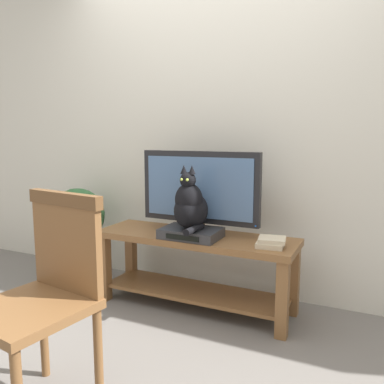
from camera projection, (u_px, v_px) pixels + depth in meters
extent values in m
plane|color=slate|center=(158.00, 345.00, 2.28)|extent=(12.00, 12.00, 0.00)
cube|color=beige|center=(224.00, 109.00, 2.99)|extent=(7.00, 0.12, 2.80)
cube|color=brown|center=(195.00, 238.00, 2.72)|extent=(1.40, 0.44, 0.04)
cube|color=brown|center=(105.00, 268.00, 2.88)|extent=(0.07, 0.07, 0.48)
cube|color=brown|center=(282.00, 300.00, 2.33)|extent=(0.07, 0.07, 0.48)
cube|color=brown|center=(131.00, 255.00, 3.18)|extent=(0.07, 0.07, 0.48)
cube|color=brown|center=(294.00, 281.00, 2.63)|extent=(0.07, 0.07, 0.48)
cube|color=brown|center=(195.00, 291.00, 2.78)|extent=(1.30, 0.36, 0.02)
cube|color=black|center=(200.00, 230.00, 2.78)|extent=(0.29, 0.20, 0.03)
cube|color=black|center=(200.00, 225.00, 2.78)|extent=(0.06, 0.04, 0.04)
cube|color=black|center=(200.00, 187.00, 2.74)|extent=(0.87, 0.05, 0.50)
cube|color=#4C6B93|center=(198.00, 188.00, 2.71)|extent=(0.79, 0.01, 0.42)
sphere|color=#2672F2|center=(256.00, 226.00, 2.57)|extent=(0.01, 0.01, 0.01)
cube|color=#2D2D30|center=(191.00, 233.00, 2.64)|extent=(0.39, 0.26, 0.06)
cube|color=black|center=(182.00, 238.00, 2.52)|extent=(0.23, 0.01, 0.03)
ellipsoid|color=black|center=(191.00, 210.00, 2.61)|extent=(0.22, 0.27, 0.24)
ellipsoid|color=black|center=(189.00, 200.00, 2.57)|extent=(0.18, 0.18, 0.22)
sphere|color=black|center=(188.00, 180.00, 2.54)|extent=(0.11, 0.11, 0.11)
cone|color=black|center=(184.00, 169.00, 2.54)|extent=(0.05, 0.05, 0.06)
cone|color=black|center=(192.00, 170.00, 2.52)|extent=(0.05, 0.05, 0.06)
sphere|color=#B2C64C|center=(182.00, 180.00, 2.51)|extent=(0.02, 0.02, 0.02)
sphere|color=#B2C64C|center=(188.00, 180.00, 2.49)|extent=(0.02, 0.02, 0.02)
cylinder|color=black|center=(194.00, 229.00, 2.52)|extent=(0.05, 0.22, 0.04)
cylinder|color=brown|center=(44.00, 333.00, 1.97)|extent=(0.04, 0.04, 0.46)
cylinder|color=brown|center=(98.00, 357.00, 1.76)|extent=(0.04, 0.04, 0.46)
cube|color=brown|center=(30.00, 310.00, 1.67)|extent=(0.51, 0.51, 0.04)
cube|color=brown|center=(66.00, 242.00, 1.80)|extent=(0.43, 0.10, 0.46)
cube|color=brown|center=(64.00, 199.00, 1.77)|extent=(0.45, 0.11, 0.06)
cube|color=beige|center=(270.00, 244.00, 2.43)|extent=(0.18, 0.19, 0.03)
cube|color=beige|center=(272.00, 240.00, 2.42)|extent=(0.19, 0.18, 0.03)
cylinder|color=#47474C|center=(80.00, 268.00, 3.30)|extent=(0.20, 0.20, 0.19)
cylinder|color=#332319|center=(79.00, 258.00, 3.29)|extent=(0.18, 0.18, 0.02)
cylinder|color=#4C3823|center=(79.00, 246.00, 3.27)|extent=(0.04, 0.04, 0.18)
sphere|color=#2D5B33|center=(78.00, 215.00, 3.23)|extent=(0.44, 0.44, 0.44)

